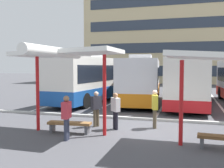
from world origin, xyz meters
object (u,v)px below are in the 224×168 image
at_px(waiting_passenger_0, 155,106).
at_px(coach_bus_1, 142,80).
at_px(coach_bus_0, 98,79).
at_px(bench_0, 69,125).
at_px(coach_bus_2, 190,81).
at_px(waiting_passenger_2, 115,109).
at_px(waiting_shelter_0, 66,55).
at_px(waiting_passenger_3, 66,115).
at_px(waiting_passenger_1, 96,107).

bearing_deg(waiting_passenger_0, coach_bus_1, 103.03).
bearing_deg(coach_bus_0, coach_bus_1, 13.10).
bearing_deg(bench_0, waiting_passenger_0, 29.68).
height_order(coach_bus_2, waiting_passenger_2, coach_bus_2).
bearing_deg(waiting_shelter_0, coach_bus_1, 84.70).
bearing_deg(waiting_passenger_3, coach_bus_1, 86.71).
relative_size(waiting_shelter_0, waiting_passenger_1, 2.80).
bearing_deg(waiting_passenger_0, coach_bus_2, 79.07).
bearing_deg(coach_bus_0, waiting_passenger_3, -76.26).
bearing_deg(bench_0, coach_bus_0, 103.14).
bearing_deg(waiting_shelter_0, waiting_passenger_3, -65.61).
relative_size(coach_bus_1, waiting_passenger_0, 7.09).
bearing_deg(coach_bus_2, waiting_passenger_1, -116.22).
distance_m(coach_bus_0, coach_bus_2, 7.09).
height_order(coach_bus_2, waiting_passenger_3, coach_bus_2).
distance_m(coach_bus_2, bench_0, 10.75).
bearing_deg(waiting_passenger_1, bench_0, -114.79).
xyz_separation_m(coach_bus_2, waiting_passenger_3, (-4.33, -10.56, -0.73)).
relative_size(coach_bus_1, waiting_passenger_2, 7.54).
relative_size(bench_0, waiting_passenger_2, 1.15).
bearing_deg(waiting_passenger_2, coach_bus_0, 113.66).
height_order(coach_bus_1, waiting_passenger_0, coach_bus_1).
xyz_separation_m(coach_bus_2, waiting_passenger_2, (-3.07, -8.47, -0.77)).
xyz_separation_m(coach_bus_1, waiting_passenger_3, (-0.69, -12.01, -0.68)).
bearing_deg(coach_bus_0, waiting_passenger_1, -71.08).
bearing_deg(waiting_passenger_1, waiting_passenger_3, -96.99).
bearing_deg(waiting_passenger_0, waiting_passenger_2, -156.01).
bearing_deg(waiting_passenger_1, waiting_passenger_2, -16.05).
xyz_separation_m(bench_0, waiting_passenger_0, (3.18, 1.81, 0.62)).
height_order(waiting_passenger_0, waiting_passenger_1, waiting_passenger_0).
relative_size(coach_bus_0, waiting_passenger_3, 7.29).
distance_m(waiting_shelter_0, waiting_passenger_0, 4.33).
bearing_deg(coach_bus_1, waiting_passenger_1, -92.38).
relative_size(bench_0, waiting_passenger_1, 1.14).
height_order(coach_bus_0, waiting_passenger_1, coach_bus_0).
distance_m(waiting_passenger_0, waiting_passenger_2, 1.72).
height_order(waiting_passenger_0, waiting_passenger_3, waiting_passenger_0).
relative_size(waiting_shelter_0, waiting_passenger_2, 2.82).
xyz_separation_m(coach_bus_0, waiting_passenger_0, (5.56, -8.42, -0.73)).
distance_m(coach_bus_2, waiting_passenger_0, 7.95).
bearing_deg(coach_bus_2, coach_bus_0, 174.77).
xyz_separation_m(coach_bus_2, waiting_shelter_0, (-4.68, -9.78, 1.45)).
relative_size(coach_bus_1, coach_bus_2, 1.15).
height_order(waiting_passenger_0, waiting_passenger_2, waiting_passenger_0).
height_order(coach_bus_0, coach_bus_2, coach_bus_0).
xyz_separation_m(coach_bus_1, waiting_shelter_0, (-1.04, -11.23, 1.49)).
xyz_separation_m(waiting_shelter_0, waiting_passenger_1, (0.64, 1.59, -2.22)).
height_order(coach_bus_0, waiting_passenger_0, coach_bus_0).
bearing_deg(coach_bus_1, waiting_passenger_3, -93.29).
distance_m(bench_0, waiting_passenger_0, 3.71).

